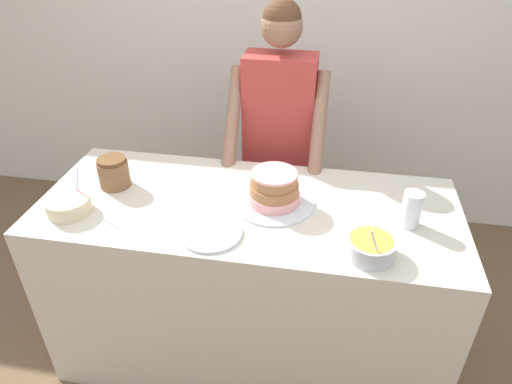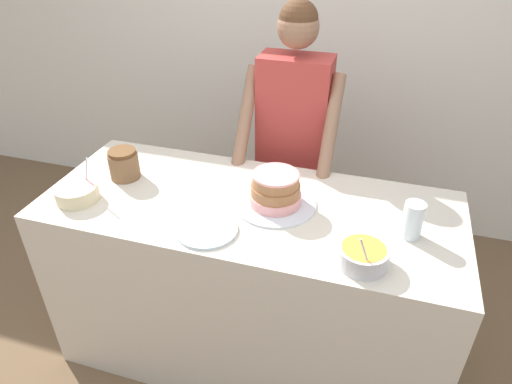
% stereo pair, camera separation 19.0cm
% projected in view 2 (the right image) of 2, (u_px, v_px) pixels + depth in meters
% --- Properties ---
extents(wall_back, '(10.00, 0.05, 2.60)m').
position_uv_depth(wall_back, '(316.00, 39.00, 2.96)').
color(wall_back, silver).
rests_on(wall_back, ground_plane).
extents(counter, '(1.84, 0.76, 0.94)m').
position_uv_depth(counter, '(250.00, 283.00, 2.25)').
color(counter, beige).
rests_on(counter, ground_plane).
extents(person_baker, '(0.50, 0.46, 1.69)m').
position_uv_depth(person_baker, '(293.00, 130.00, 2.43)').
color(person_baker, '#2D2D38').
rests_on(person_baker, ground_plane).
extents(cake, '(0.36, 0.36, 0.16)m').
position_uv_depth(cake, '(275.00, 192.00, 1.96)').
color(cake, silver).
rests_on(cake, counter).
extents(frosting_bowl_orange, '(0.19, 0.19, 0.17)m').
position_uv_depth(frosting_bowl_orange, '(363.00, 255.00, 1.65)').
color(frosting_bowl_orange, silver).
rests_on(frosting_bowl_orange, counter).
extents(frosting_bowl_pink, '(0.19, 0.19, 0.19)m').
position_uv_depth(frosting_bowl_pink, '(77.00, 192.00, 2.01)').
color(frosting_bowl_pink, beige).
rests_on(frosting_bowl_pink, counter).
extents(drinking_glass, '(0.08, 0.08, 0.15)m').
position_uv_depth(drinking_glass, '(413.00, 220.00, 1.77)').
color(drinking_glass, silver).
rests_on(drinking_glass, counter).
extents(ceramic_plate, '(0.25, 0.25, 0.01)m').
position_uv_depth(ceramic_plate, '(207.00, 230.00, 1.83)').
color(ceramic_plate, silver).
rests_on(ceramic_plate, counter).
extents(stoneware_jar, '(0.14, 0.14, 0.14)m').
position_uv_depth(stoneware_jar, '(124.00, 164.00, 2.15)').
color(stoneware_jar, brown).
rests_on(stoneware_jar, counter).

